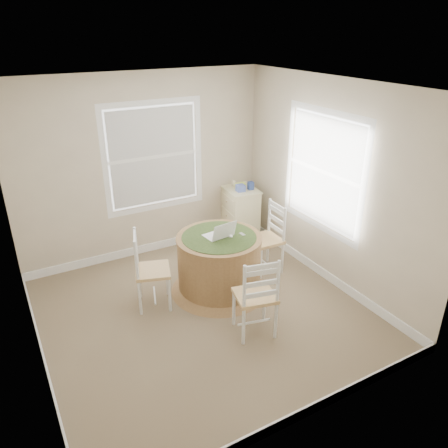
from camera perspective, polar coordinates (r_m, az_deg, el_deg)
room at (r=4.87m, az=-2.12°, el=2.52°), size 3.64×3.64×2.64m
round_table at (r=5.51m, az=-0.63°, el=-4.89°), size 1.24×1.24×0.76m
chair_left at (r=5.27m, az=-9.30°, el=-5.99°), size 0.51×0.52×0.95m
chair_near at (r=4.77m, az=4.07°, el=-9.26°), size 0.50×0.49×0.95m
chair_right at (r=5.95m, az=5.39°, el=-2.00°), size 0.41×0.43×0.95m
laptop at (r=5.35m, az=-0.59°, el=-1.33°), size 0.37×0.33×0.23m
mouse at (r=5.36m, az=0.79°, el=-1.55°), size 0.07×0.10×0.03m
phone at (r=5.41m, az=2.39°, el=-1.36°), size 0.05×0.09×0.02m
keys at (r=5.51m, az=0.70°, el=-0.82°), size 0.06×0.05×0.02m
corner_chest at (r=6.89m, az=2.08°, el=1.43°), size 0.53×0.67×0.83m
tissue_box at (r=6.60m, az=2.16°, el=4.69°), size 0.13×0.13×0.10m
box_yellow at (r=6.79m, az=2.13°, el=5.11°), size 0.16×0.12×0.06m
box_blue at (r=6.68m, az=3.61°, el=5.01°), size 0.09×0.09×0.12m
cup_cream at (r=6.83m, az=1.22°, el=5.37°), size 0.07×0.07×0.09m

